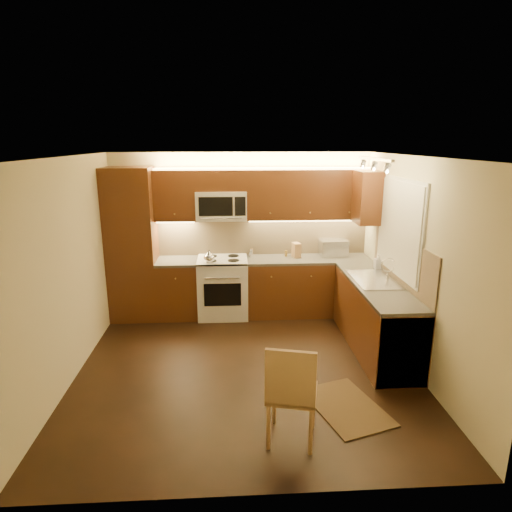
{
  "coord_description": "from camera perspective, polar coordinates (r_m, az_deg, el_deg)",
  "views": [
    {
      "loc": [
        -0.17,
        -4.81,
        2.67
      ],
      "look_at": [
        0.15,
        0.55,
        1.25
      ],
      "focal_mm": 30.71,
      "sensor_mm": 36.0,
      "label": 1
    }
  ],
  "objects": [
    {
      "name": "floor",
      "position": [
        5.5,
        -1.26,
        -14.22
      ],
      "size": [
        4.0,
        4.0,
        0.01
      ],
      "primitive_type": "cube",
      "color": "black",
      "rests_on": "ground"
    },
    {
      "name": "ceiling",
      "position": [
        4.81,
        -1.43,
        12.79
      ],
      "size": [
        4.0,
        4.0,
        0.01
      ],
      "primitive_type": "cube",
      "color": "beige",
      "rests_on": "ground"
    },
    {
      "name": "wall_back",
      "position": [
        6.96,
        -1.95,
        3.03
      ],
      "size": [
        4.0,
        0.01,
        2.5
      ],
      "primitive_type": "cube",
      "color": "#C7BC91",
      "rests_on": "ground"
    },
    {
      "name": "wall_front",
      "position": [
        3.15,
        0.05,
        -11.96
      ],
      "size": [
        4.0,
        0.01,
        2.5
      ],
      "primitive_type": "cube",
      "color": "#C7BC91",
      "rests_on": "ground"
    },
    {
      "name": "wall_left",
      "position": [
        5.34,
        -23.35,
        -1.86
      ],
      "size": [
        0.01,
        4.0,
        2.5
      ],
      "primitive_type": "cube",
      "color": "#C7BC91",
      "rests_on": "ground"
    },
    {
      "name": "wall_right",
      "position": [
        5.46,
        20.13,
        -1.18
      ],
      "size": [
        0.01,
        4.0,
        2.5
      ],
      "primitive_type": "cube",
      "color": "#C7BC91",
      "rests_on": "ground"
    },
    {
      "name": "pantry",
      "position": [
        6.84,
        -15.82,
        1.42
      ],
      "size": [
        0.7,
        0.6,
        2.3
      ],
      "primitive_type": "cube",
      "color": "#4B2510",
      "rests_on": "floor"
    },
    {
      "name": "base_cab_back_left",
      "position": [
        6.93,
        -10.06,
        -4.28
      ],
      "size": [
        0.62,
        0.6,
        0.86
      ],
      "primitive_type": "cube",
      "color": "#4B2510",
      "rests_on": "floor"
    },
    {
      "name": "counter_back_left",
      "position": [
        6.8,
        -10.23,
        -0.69
      ],
      "size": [
        0.62,
        0.6,
        0.04
      ],
      "primitive_type": "cube",
      "color": "#34322F",
      "rests_on": "base_cab_back_left"
    },
    {
      "name": "base_cab_back_right",
      "position": [
        6.99,
        6.75,
        -3.99
      ],
      "size": [
        1.92,
        0.6,
        0.86
      ],
      "primitive_type": "cube",
      "color": "#4B2510",
      "rests_on": "floor"
    },
    {
      "name": "counter_back_right",
      "position": [
        6.86,
        6.87,
        -0.42
      ],
      "size": [
        1.92,
        0.6,
        0.04
      ],
      "primitive_type": "cube",
      "color": "#34322F",
      "rests_on": "base_cab_back_right"
    },
    {
      "name": "base_cab_right",
      "position": [
        5.97,
        15.26,
        -7.77
      ],
      "size": [
        0.6,
        2.0,
        0.86
      ],
      "primitive_type": "cube",
      "color": "#4B2510",
      "rests_on": "floor"
    },
    {
      "name": "counter_right",
      "position": [
        5.82,
        15.55,
        -3.67
      ],
      "size": [
        0.6,
        2.0,
        0.04
      ],
      "primitive_type": "cube",
      "color": "#34322F",
      "rests_on": "base_cab_right"
    },
    {
      "name": "dishwasher",
      "position": [
        5.37,
        17.62,
        -10.58
      ],
      "size": [
        0.58,
        0.6,
        0.84
      ],
      "primitive_type": "cube",
      "color": "silver",
      "rests_on": "floor"
    },
    {
      "name": "backsplash_back",
      "position": [
        6.97,
        0.93,
        2.65
      ],
      "size": [
        3.3,
        0.02,
        0.6
      ],
      "primitive_type": "cube",
      "color": "tan",
      "rests_on": "wall_back"
    },
    {
      "name": "backsplash_right",
      "position": [
        5.83,
        18.47,
        -0.58
      ],
      "size": [
        0.02,
        2.0,
        0.6
      ],
      "primitive_type": "cube",
      "color": "tan",
      "rests_on": "wall_right"
    },
    {
      "name": "upper_cab_back_left",
      "position": [
        6.73,
        -10.49,
        7.79
      ],
      "size": [
        0.62,
        0.35,
        0.75
      ],
      "primitive_type": "cube",
      "color": "#4B2510",
      "rests_on": "wall_back"
    },
    {
      "name": "upper_cab_back_right",
      "position": [
        6.79,
        6.94,
        7.99
      ],
      "size": [
        1.92,
        0.35,
        0.75
      ],
      "primitive_type": "cube",
      "color": "#4B2510",
      "rests_on": "wall_back"
    },
    {
      "name": "upper_cab_bridge",
      "position": [
        6.66,
        -4.59,
        9.82
      ],
      "size": [
        0.76,
        0.35,
        0.31
      ],
      "primitive_type": "cube",
      "color": "#4B2510",
      "rests_on": "wall_back"
    },
    {
      "name": "upper_cab_right_corner",
      "position": [
        6.57,
        14.41,
        7.41
      ],
      "size": [
        0.35,
        0.5,
        0.75
      ],
      "primitive_type": "cube",
      "color": "#4B2510",
      "rests_on": "wall_right"
    },
    {
      "name": "stove",
      "position": [
        6.85,
        -4.34,
        -4.05
      ],
      "size": [
        0.76,
        0.65,
        0.92
      ],
      "primitive_type": null,
      "color": "silver",
      "rests_on": "floor"
    },
    {
      "name": "microwave",
      "position": [
        6.69,
        -4.53,
        6.6
      ],
      "size": [
        0.76,
        0.38,
        0.44
      ],
      "primitive_type": null,
      "color": "silver",
      "rests_on": "wall_back"
    },
    {
      "name": "window_frame",
      "position": [
        5.87,
        18.21,
        3.58
      ],
      "size": [
        0.03,
        1.44,
        1.24
      ],
      "primitive_type": "cube",
      "color": "silver",
      "rests_on": "wall_right"
    },
    {
      "name": "window_blinds",
      "position": [
        5.87,
        18.03,
        3.58
      ],
      "size": [
        0.02,
        1.36,
        1.16
      ],
      "primitive_type": "cube",
      "color": "silver",
      "rests_on": "wall_right"
    },
    {
      "name": "sink",
      "position": [
        5.92,
        15.16,
        -2.34
      ],
      "size": [
        0.52,
        0.86,
        0.15
      ],
      "primitive_type": null,
      "color": "silver",
      "rests_on": "counter_right"
    },
    {
      "name": "faucet",
      "position": [
        5.96,
        16.85,
        -1.6
      ],
      "size": [
        0.2,
        0.04,
        0.3
      ],
      "primitive_type": null,
      "color": "silver",
      "rests_on": "counter_right"
    },
    {
      "name": "track_light_bar",
      "position": [
        5.49,
        15.2,
        12.13
      ],
      "size": [
        0.04,
        1.2,
        0.03
      ],
      "primitive_type": "cube",
      "color": "silver",
      "rests_on": "ceiling"
    },
    {
      "name": "kettle",
      "position": [
        6.49,
        -6.13,
        -0.05
      ],
      "size": [
        0.2,
        0.2,
        0.19
      ],
      "primitive_type": null,
      "rotation": [
        0.0,
        0.0,
        -0.24
      ],
      "color": "silver",
      "rests_on": "stove"
    },
    {
      "name": "toaster_oven",
      "position": [
        7.04,
        10.0,
        1.08
      ],
      "size": [
        0.43,
        0.33,
        0.25
      ],
      "primitive_type": "cube",
      "rotation": [
        0.0,
        0.0,
        0.04
      ],
      "color": "silver",
      "rests_on": "counter_back_right"
    },
    {
      "name": "knife_block",
      "position": [
        6.85,
        5.28,
        0.77
      ],
      "size": [
        0.14,
        0.18,
        0.23
      ],
      "primitive_type": "cube",
      "rotation": [
        0.0,
        0.0,
        0.22
      ],
      "color": "#986644",
      "rests_on": "counter_back_right"
    },
    {
      "name": "spice_jar_a",
      "position": [
        6.84,
        -0.71,
        0.24
      ],
      "size": [
        0.04,
        0.04,
        0.1
      ],
      "primitive_type": "cylinder",
      "rotation": [
        0.0,
        0.0,
        -0.07
      ],
      "color": "silver",
      "rests_on": "counter_back_right"
    },
    {
      "name": "spice_jar_b",
      "position": [
        6.97,
        -0.57,
        0.54
      ],
      "size": [
        0.06,
        0.06,
        0.1
      ],
      "primitive_type": "cylinder",
      "rotation": [
        0.0,
        0.0,
        0.41
      ],
      "color": "brown",
      "rests_on": "counter_back_right"
    },
    {
      "name": "spice_jar_c",
      "position": [
        6.97,
        -0.6,
        0.53
      ],
      "size": [
        0.06,
        0.06,
        0.1
      ],
      "primitive_type": "cylinder",
      "rotation": [
        0.0,
        0.0,
        0.17
      ],
      "color": "silver",
      "rests_on": "counter_back_right"
    },
    {
      "name": "spice_jar_d",
      "position": [
        6.91,
        3.94,
        0.35
      ],
      "size": [
        0.05,
        0.05,
        0.1
      ],
      "primitive_type": "cylinder",
      "rotation": [
        0.0,
        0.0,
        -0.06
      ],
      "color": "olive",
      "rests_on": "counter_back_right"
    },
    {
      "name": "soap_bottle",
      "position": [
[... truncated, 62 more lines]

